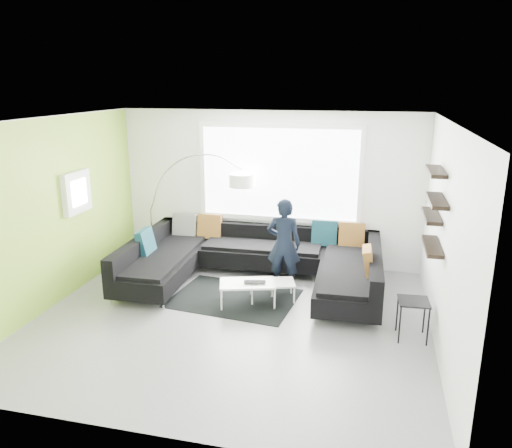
% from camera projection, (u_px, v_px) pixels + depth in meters
% --- Properties ---
extents(ground, '(5.50, 5.50, 0.00)m').
position_uv_depth(ground, '(231.00, 320.00, 7.12)').
color(ground, gray).
rests_on(ground, ground).
extents(room_shell, '(5.54, 5.04, 2.82)m').
position_uv_depth(room_shell, '(236.00, 193.00, 6.81)').
color(room_shell, white).
rests_on(room_shell, ground).
extents(sectional_sofa, '(4.14, 2.63, 0.88)m').
position_uv_depth(sectional_sofa, '(253.00, 264.00, 8.19)').
color(sectional_sofa, black).
rests_on(sectional_sofa, ground).
extents(rug, '(2.03, 1.58, 0.01)m').
position_uv_depth(rug, '(234.00, 298.00, 7.82)').
color(rug, black).
rests_on(rug, ground).
extents(coffee_table, '(1.21, 0.91, 0.35)m').
position_uv_depth(coffee_table, '(260.00, 291.00, 7.66)').
color(coffee_table, silver).
rests_on(coffee_table, ground).
extents(arc_lamp, '(1.94, 0.57, 2.08)m').
position_uv_depth(arc_lamp, '(150.00, 210.00, 9.04)').
color(arc_lamp, white).
rests_on(arc_lamp, ground).
extents(side_table, '(0.41, 0.41, 0.54)m').
position_uv_depth(side_table, '(412.00, 319.00, 6.55)').
color(side_table, black).
rests_on(side_table, ground).
extents(person, '(0.57, 0.40, 1.51)m').
position_uv_depth(person, '(284.00, 244.00, 8.05)').
color(person, black).
rests_on(person, ground).
extents(laptop, '(0.41, 0.34, 0.03)m').
position_uv_depth(laptop, '(255.00, 283.00, 7.47)').
color(laptop, black).
rests_on(laptop, coffee_table).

